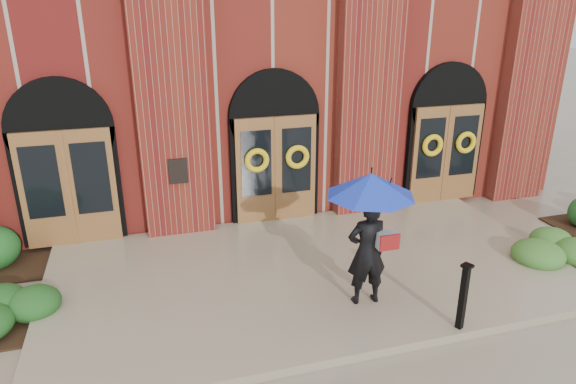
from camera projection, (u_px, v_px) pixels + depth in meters
name	position (u px, v px, depth m)	size (l,w,h in m)	color
ground	(313.00, 279.00, 9.98)	(90.00, 90.00, 0.00)	gray
landing	(311.00, 272.00, 10.09)	(10.00, 5.30, 0.15)	gray
church_building	(226.00, 52.00, 16.64)	(16.20, 12.53, 7.00)	maroon
man_with_umbrella	(369.00, 214.00, 8.42)	(1.55, 1.55, 2.36)	black
metal_post	(463.00, 295.00, 8.05)	(0.20, 0.20, 1.14)	black
hedge_front_left	(24.00, 311.00, 8.53)	(1.43, 1.23, 0.51)	#1B4919
hedge_front_right	(550.00, 245.00, 10.79)	(1.45, 1.25, 0.51)	#346223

